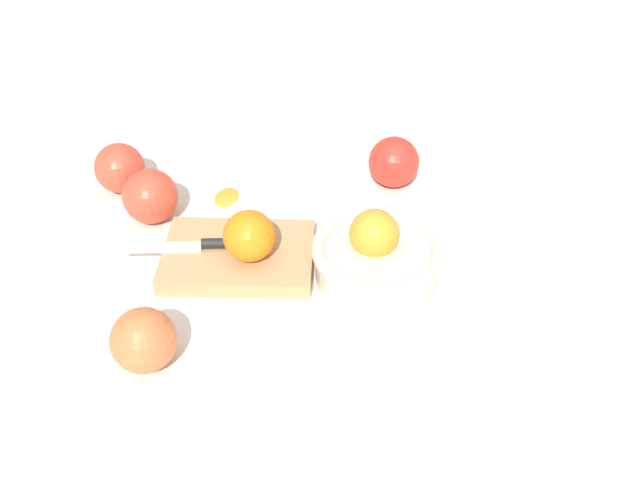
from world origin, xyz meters
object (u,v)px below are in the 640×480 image
apple_front_left (394,162)px  apple_front_right_2 (120,168)px  orange_on_board (249,236)px  knife (194,245)px  apple_front_right (150,196)px  cutting_board (238,255)px  bowl (377,256)px  apple_back_right (144,340)px

apple_front_left → apple_front_right_2: bearing=-8.7°
apple_front_left → orange_on_board: bearing=34.4°
knife → apple_front_right: bearing=-63.2°
cutting_board → orange_on_board: orange_on_board is taller
knife → apple_front_left: 0.34m
apple_front_right_2 → apple_front_left: 0.42m
bowl → orange_on_board: size_ratio=2.51×
cutting_board → bowl: bearing=159.9°
bowl → apple_front_right_2: bearing=-39.2°
apple_front_right → apple_front_right_2: bearing=-62.3°
bowl → apple_front_right_2: bowl is taller
bowl → apple_back_right: (0.30, 0.10, 0.00)m
bowl → apple_back_right: size_ratio=2.26×
cutting_board → orange_on_board: (-0.02, 0.02, 0.05)m
orange_on_board → apple_back_right: bearing=45.9°
cutting_board → apple_front_left: size_ratio=2.56×
apple_front_left → apple_back_right: (0.38, 0.31, -0.00)m
bowl → apple_front_left: bearing=-111.1°
apple_front_left → apple_back_right: apple_front_left is taller
knife → apple_front_right: 0.12m
apple_back_right → knife: bearing=-110.3°
apple_front_right_2 → apple_front_left: size_ratio=0.97×
knife → apple_front_left: size_ratio=1.98×
knife → apple_front_right_2: (0.10, -0.20, 0.01)m
bowl → cutting_board: 0.19m
orange_on_board → apple_front_right_2: size_ratio=0.90×
apple_front_right → apple_front_left: size_ratio=1.02×
bowl → cutting_board: size_ratio=0.86×
cutting_board → knife: 0.06m
cutting_board → apple_front_right_2: bearing=-52.8°
orange_on_board → apple_front_left: 0.29m
apple_front_right_2 → apple_back_right: same height
apple_front_right_2 → apple_front_left: bearing=171.3°
apple_front_right → apple_front_left: apple_front_right is taller
orange_on_board → apple_back_right: size_ratio=0.90×
knife → bowl: bearing=161.9°
apple_front_right → apple_back_right: 0.28m
apple_front_right → apple_front_right_2: apple_front_right is taller
orange_on_board → knife: orange_on_board is taller
bowl → apple_front_right: 0.34m
orange_on_board → apple_back_right: orange_on_board is taller
bowl → apple_front_right: bearing=-32.8°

